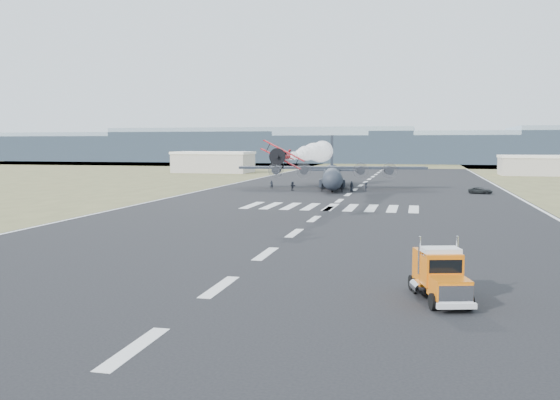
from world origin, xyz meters
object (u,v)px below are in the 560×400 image
(support_vehicle, at_px, (480,190))
(crew_b, at_px, (343,187))
(hangar_left, at_px, (214,162))
(hangar_right, at_px, (536,165))
(aerobatic_biplane, at_px, (282,156))
(crew_a, at_px, (272,185))
(crew_g, at_px, (336,186))
(crew_c, at_px, (366,187))
(crew_e, at_px, (352,187))
(crew_d, at_px, (352,185))
(crew_h, at_px, (322,188))
(crew_f, at_px, (293,186))
(semi_truck, at_px, (440,274))
(transport_aircraft, at_px, (332,174))

(support_vehicle, xyz_separation_m, crew_b, (-25.61, -1.77, 0.26))
(hangar_left, height_order, hangar_right, hangar_left)
(aerobatic_biplane, xyz_separation_m, crew_a, (-13.38, 48.19, -7.01))
(aerobatic_biplane, bearing_deg, support_vehicle, 59.71)
(hangar_right, height_order, crew_g, hangar_right)
(crew_c, bearing_deg, crew_e, 114.75)
(crew_d, distance_m, crew_e, 4.24)
(hangar_right, distance_m, aerobatic_biplane, 125.97)
(crew_b, xyz_separation_m, crew_g, (-1.70, 3.49, 0.01))
(crew_c, distance_m, crew_h, 8.66)
(crew_c, relative_size, crew_f, 0.99)
(hangar_right, relative_size, support_vehicle, 4.74)
(hangar_left, bearing_deg, crew_f, -58.74)
(hangar_left, bearing_deg, hangar_right, 2.92)
(hangar_right, bearing_deg, crew_c, -121.95)
(crew_g, bearing_deg, semi_truck, 135.06)
(crew_d, bearing_deg, crew_e, -177.82)
(crew_d, relative_size, crew_f, 0.99)
(crew_e, relative_size, crew_h, 1.13)
(crew_c, distance_m, crew_d, 4.39)
(aerobatic_biplane, distance_m, crew_c, 46.97)
(hangar_left, bearing_deg, crew_d, -50.15)
(transport_aircraft, xyz_separation_m, crew_a, (-11.85, -5.28, -2.03))
(hangar_left, bearing_deg, transport_aircraft, -50.73)
(support_vehicle, xyz_separation_m, crew_h, (-29.52, -1.94, 0.19))
(crew_f, bearing_deg, support_vehicle, -136.99)
(crew_h, bearing_deg, crew_e, 30.95)
(aerobatic_biplane, height_order, crew_a, aerobatic_biplane)
(semi_truck, xyz_separation_m, crew_a, (-31.02, 82.48, -0.71))
(crew_c, bearing_deg, hangar_right, -30.75)
(crew_a, xyz_separation_m, crew_c, (19.68, -2.16, 0.03))
(crew_h, bearing_deg, semi_truck, -60.47)
(hangar_left, relative_size, crew_g, 14.04)
(crew_h, bearing_deg, crew_d, 64.08)
(support_vehicle, height_order, crew_a, crew_a)
(support_vehicle, distance_m, crew_f, 35.73)
(crew_c, bearing_deg, support_vehicle, -90.91)
(crew_h, bearing_deg, hangar_right, 69.85)
(semi_truck, distance_m, crew_f, 82.89)
(semi_truck, bearing_deg, transport_aircraft, 87.17)
(crew_a, bearing_deg, crew_c, 168.67)
(semi_truck, height_order, crew_g, semi_truck)
(aerobatic_biplane, distance_m, crew_a, 50.50)
(crew_a, bearing_deg, support_vehicle, 170.83)
(crew_c, height_order, crew_h, crew_c)
(hangar_left, distance_m, hangar_right, 98.13)
(crew_h, bearing_deg, transport_aircraft, 103.14)
(semi_truck, relative_size, aerobatic_biplane, 1.40)
(crew_e, bearing_deg, crew_b, 68.66)
(crew_a, relative_size, crew_e, 0.95)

